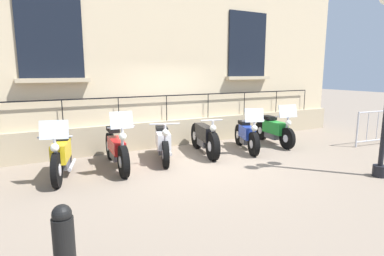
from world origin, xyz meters
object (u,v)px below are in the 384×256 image
at_px(motorcycle_red, 116,149).
at_px(motorcycle_green, 274,130).
at_px(crowd_barrier, 382,126).
at_px(motorcycle_black, 204,138).
at_px(motorcycle_white, 163,144).
at_px(motorcycle_blue, 247,136).
at_px(motorcycle_yellow, 62,156).
at_px(bollard, 64,245).

distance_m(motorcycle_red, motorcycle_green, 4.85).
bearing_deg(crowd_barrier, motorcycle_black, -107.09).
distance_m(motorcycle_white, motorcycle_blue, 2.46).
height_order(motorcycle_yellow, motorcycle_white, motorcycle_yellow).
bearing_deg(motorcycle_green, bollard, -59.32).
bearing_deg(crowd_barrier, motorcycle_white, -103.43).
height_order(motorcycle_green, crowd_barrier, motorcycle_green).
height_order(motorcycle_white, crowd_barrier, crowd_barrier).
relative_size(motorcycle_yellow, bollard, 2.17).
bearing_deg(bollard, motorcycle_green, 120.68).
distance_m(motorcycle_green, crowd_barrier, 3.26).
xyz_separation_m(motorcycle_green, bollard, (3.81, -6.42, -0.00)).
xyz_separation_m(motorcycle_red, motorcycle_green, (-0.06, 4.85, 0.01)).
relative_size(motorcycle_black, crowd_barrier, 0.98).
relative_size(motorcycle_white, crowd_barrier, 0.87).
distance_m(motorcycle_yellow, motorcycle_red, 1.19).
bearing_deg(motorcycle_yellow, motorcycle_white, 94.01).
distance_m(motorcycle_red, motorcycle_blue, 3.64).
xyz_separation_m(motorcycle_red, motorcycle_black, (-0.13, 2.42, 0.00)).
bearing_deg(motorcycle_yellow, crowd_barrier, 81.09).
xyz_separation_m(motorcycle_yellow, crowd_barrier, (1.39, 8.89, 0.11)).
height_order(crowd_barrier, bollard, crowd_barrier).
distance_m(motorcycle_blue, bollard, 6.34).
bearing_deg(crowd_barrier, bollard, -76.37).
bearing_deg(motorcycle_green, motorcycle_black, -91.64).
bearing_deg(motorcycle_blue, bollard, -55.27).
height_order(motorcycle_blue, crowd_barrier, motorcycle_blue).
xyz_separation_m(motorcycle_blue, crowd_barrier, (1.36, 4.07, 0.15)).
distance_m(motorcycle_white, motorcycle_green, 3.66).
relative_size(motorcycle_blue, bollard, 2.08).
height_order(motorcycle_black, motorcycle_green, motorcycle_green).
relative_size(motorcycle_yellow, motorcycle_red, 0.86).
bearing_deg(motorcycle_yellow, motorcycle_black, 93.72).
xyz_separation_m(crowd_barrier, bollard, (2.25, -9.28, -0.12)).
bearing_deg(motorcycle_black, motorcycle_yellow, -86.28).
height_order(motorcycle_yellow, motorcycle_red, motorcycle_red).
distance_m(motorcycle_black, crowd_barrier, 5.54).
relative_size(motorcycle_white, motorcycle_blue, 1.00).
xyz_separation_m(motorcycle_blue, bollard, (3.61, -5.21, 0.02)).
relative_size(motorcycle_black, bollard, 2.35).
relative_size(motorcycle_white, bollard, 2.09).
distance_m(motorcycle_black, motorcycle_green, 2.43).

